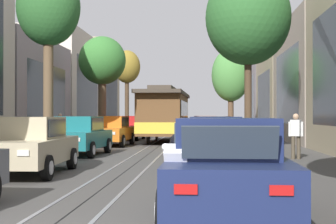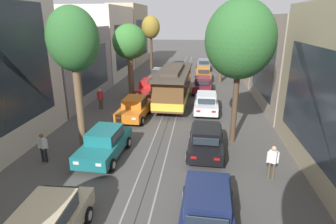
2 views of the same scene
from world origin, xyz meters
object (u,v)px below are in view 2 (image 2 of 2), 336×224
object	(u,v)px
parked_car_maroon_fifth_right	(203,84)
street_tree_kerb_left_fourth	(151,28)
parked_car_red_fifth_left	(149,87)
street_tree_kerb_right_mid	(222,41)
street_tree_kerb_right_second	(240,40)
parked_car_white_fourth_right	(206,103)
street_tree_kerb_left_mid	(129,43)
pedestrian_on_right_pavement	(43,146)
parked_car_teal_mid_left	(105,143)
pedestrian_crossing_far	(273,161)
parked_car_grey_far_right	(203,64)
street_tree_kerb_left_second	(73,42)
parked_car_orange_fourth_left	(135,108)
parked_car_orange_sixth_right	(203,73)
parked_car_navy_second_right	(207,208)
parked_car_black_mid_right	(206,140)
pedestrian_on_left_pavement	(100,98)
parked_car_white_sixth_left	(159,76)
cable_car_trolley	(173,86)

from	to	relation	value
parked_car_maroon_fifth_right	street_tree_kerb_left_fourth	distance (m)	13.43
parked_car_red_fifth_left	street_tree_kerb_right_mid	world-z (taller)	street_tree_kerb_right_mid
street_tree_kerb_left_fourth	street_tree_kerb_right_second	distance (m)	23.80
parked_car_red_fifth_left	parked_car_white_fourth_right	world-z (taller)	same
street_tree_kerb_left_mid	parked_car_red_fifth_left	bearing A→B (deg)	28.01
street_tree_kerb_left_mid	street_tree_kerb_right_mid	world-z (taller)	street_tree_kerb_right_mid
street_tree_kerb_left_fourth	pedestrian_on_right_pavement	bearing A→B (deg)	-92.72
parked_car_teal_mid_left	parked_car_white_fourth_right	bearing A→B (deg)	56.31
street_tree_kerb_right_second	pedestrian_crossing_far	bearing A→B (deg)	-71.64
street_tree_kerb_left_fourth	parked_car_grey_far_right	bearing A→B (deg)	21.85
parked_car_red_fifth_left	street_tree_kerb_left_second	bearing A→B (deg)	-97.33
parked_car_orange_fourth_left	parked_car_orange_sixth_right	world-z (taller)	same
parked_car_maroon_fifth_right	parked_car_grey_far_right	bearing A→B (deg)	89.51
street_tree_kerb_left_mid	parked_car_white_fourth_right	bearing A→B (deg)	-27.64
parked_car_navy_second_right	parked_car_black_mid_right	size ratio (longest dim) A/B	1.00
parked_car_black_mid_right	pedestrian_on_right_pavement	xyz separation A→B (m)	(-8.42, -2.03, 0.10)
pedestrian_on_left_pavement	parked_car_white_sixth_left	bearing A→B (deg)	72.83
parked_car_orange_fourth_left	parked_car_white_sixth_left	world-z (taller)	same
street_tree_kerb_right_second	parked_car_navy_second_right	bearing A→B (deg)	-102.42
street_tree_kerb_left_second	street_tree_kerb_right_second	distance (m)	8.85
parked_car_maroon_fifth_right	pedestrian_crossing_far	bearing A→B (deg)	-78.82
parked_car_white_fourth_right	street_tree_kerb_left_mid	distance (m)	8.98
parked_car_teal_mid_left	pedestrian_crossing_far	distance (m)	8.54
parked_car_teal_mid_left	parked_car_white_fourth_right	world-z (taller)	same
street_tree_kerb_left_fourth	parked_car_orange_fourth_left	bearing A→B (deg)	-84.04
parked_car_orange_sixth_right	street_tree_kerb_left_fourth	world-z (taller)	street_tree_kerb_left_fourth
pedestrian_crossing_far	parked_car_navy_second_right	bearing A→B (deg)	-130.65
parked_car_navy_second_right	pedestrian_on_right_pavement	world-z (taller)	pedestrian_on_right_pavement
parked_car_teal_mid_left	parked_car_orange_fourth_left	distance (m)	6.28
pedestrian_on_left_pavement	cable_car_trolley	bearing A→B (deg)	17.29
parked_car_navy_second_right	cable_car_trolley	size ratio (longest dim) A/B	0.48
parked_car_red_fifth_left	parked_car_navy_second_right	distance (m)	18.40
parked_car_orange_fourth_left	parked_car_red_fifth_left	world-z (taller)	same
street_tree_kerb_left_mid	street_tree_kerb_right_second	world-z (taller)	street_tree_kerb_right_second
parked_car_grey_far_right	street_tree_kerb_left_second	world-z (taller)	street_tree_kerb_left_second
parked_car_white_sixth_left	parked_car_orange_fourth_left	bearing A→B (deg)	-90.04
parked_car_white_sixth_left	street_tree_kerb_right_second	distance (m)	18.16
parked_car_red_fifth_left	street_tree_kerb_right_second	xyz separation A→B (m)	(7.00, -9.95, 5.25)
parked_car_maroon_fifth_right	pedestrian_on_right_pavement	xyz separation A→B (m)	(-8.28, -15.66, 0.10)
parked_car_teal_mid_left	parked_car_navy_second_right	xyz separation A→B (m)	(5.40, -4.81, 0.00)
pedestrian_on_right_pavement	parked_car_grey_far_right	bearing A→B (deg)	73.73
pedestrian_on_left_pavement	parked_car_black_mid_right	bearing A→B (deg)	-39.33
street_tree_kerb_right_mid	parked_car_teal_mid_left	bearing A→B (deg)	-110.31
parked_car_white_fourth_right	pedestrian_on_right_pavement	distance (m)	12.59
parked_car_red_fifth_left	parked_car_maroon_fifth_right	xyz separation A→B (m)	(5.21, 1.93, 0.00)
parked_car_orange_sixth_right	cable_car_trolley	distance (m)	11.16
parked_car_white_fourth_right	parked_car_orange_sixth_right	size ratio (longest dim) A/B	1.00
cable_car_trolley	parked_car_white_fourth_right	bearing A→B (deg)	-29.90
street_tree_kerb_right_mid	parked_car_grey_far_right	bearing A→B (deg)	103.59
parked_car_navy_second_right	parked_car_orange_sixth_right	size ratio (longest dim) A/B	1.00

